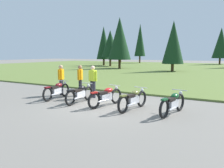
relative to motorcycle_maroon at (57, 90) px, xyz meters
name	(u,v)px	position (x,y,z in m)	size (l,w,h in m)	color
ground_plane	(105,106)	(2.95, -0.11, -0.44)	(140.00, 140.00, 0.00)	slate
grass_moorland	(198,70)	(2.95, 25.11, -0.39)	(80.00, 44.00, 0.10)	#5B7033
forest_treeline	(196,40)	(1.61, 29.85, 4.05)	(39.56, 29.89, 9.12)	#47331E
motorcycle_maroon	(57,90)	(0.00, 0.00, 0.00)	(0.62, 2.10, 0.88)	black
motorcycle_black	(80,94)	(1.59, -0.16, 0.00)	(0.62, 2.10, 0.88)	black
motorcycle_red	(106,96)	(3.00, -0.14, 0.00)	(0.70, 2.07, 0.88)	black
motorcycle_olive	(133,99)	(4.31, -0.16, 0.00)	(0.62, 2.09, 0.88)	black
motorcycle_british_green	(173,103)	(5.90, -0.06, 0.00)	(0.63, 2.09, 0.88)	black
rider_checking_bike	(61,78)	(-0.51, 0.90, 0.51)	(0.33, 0.52, 1.67)	#2D2D38
rider_in_hivis_vest	(80,78)	(0.49, 1.31, 0.51)	(0.35, 0.51, 1.67)	black
rider_near_row_end	(93,80)	(1.42, 1.16, 0.51)	(0.55, 0.26, 1.67)	#2D2D38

